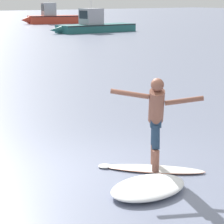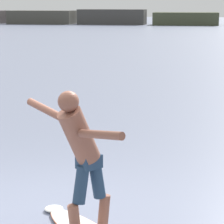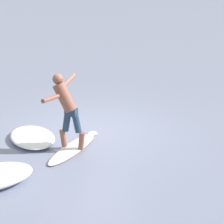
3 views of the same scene
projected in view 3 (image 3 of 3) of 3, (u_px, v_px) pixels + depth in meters
ground_plane at (89, 131)px, 9.78m from camera, size 200.00×200.00×0.00m
surfboard at (73, 148)px, 8.78m from camera, size 1.67×1.72×0.20m
surfer at (66, 105)px, 8.41m from camera, size 1.40×1.07×1.75m
wave_foam_at_nose at (32, 137)px, 9.21m from camera, size 1.69×1.29×0.18m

